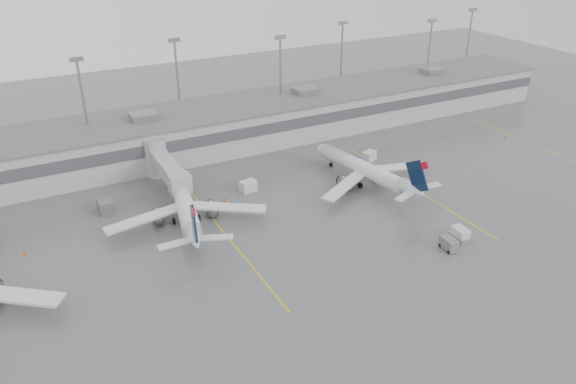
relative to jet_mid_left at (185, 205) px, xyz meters
name	(u,v)px	position (x,y,z in m)	size (l,w,h in m)	color
ground	(424,290)	(21.36, -31.40, -2.82)	(260.00, 260.00, 0.00)	#57575A
terminal	(242,122)	(21.35, 26.58, 1.36)	(152.00, 17.00, 9.45)	#ABABA6
light_masts	(230,78)	(21.36, 32.35, 9.21)	(142.40, 8.00, 20.60)	gray
jet_bridge_right	(163,164)	(0.86, 14.32, 1.05)	(4.00, 17.20, 7.00)	gray
stand_markings	(327,210)	(21.36, -7.40, -2.81)	(105.25, 40.00, 0.01)	#DABD0C
jet_mid_left	(185,205)	(0.00, 0.00, 0.00)	(24.52, 27.75, 9.06)	silver
jet_mid_right	(367,170)	(32.47, -2.36, -0.07)	(24.02, 27.14, 8.83)	silver
baggage_tug	(460,235)	(33.85, -24.34, -2.04)	(2.20, 3.21, 1.99)	silver
baggage_cart	(449,244)	(30.65, -25.54, -1.89)	(1.76, 2.85, 1.77)	slate
gse_uld_b	(248,186)	(12.83, 4.80, -1.86)	(2.70, 1.80, 1.91)	silver
gse_uld_c	(369,156)	(38.98, 5.93, -1.90)	(2.60, 1.73, 1.84)	silver
gse_loader	(105,206)	(-10.53, 8.76, -1.75)	(2.13, 3.41, 2.13)	slate
cone_a	(24,253)	(-23.37, 1.14, -2.45)	(0.47, 0.47, 0.74)	#F64E05
cone_b	(225,199)	(7.77, 3.23, -2.48)	(0.43, 0.43, 0.68)	#F64E05
cone_c	(337,182)	(27.97, 0.04, -2.42)	(0.50, 0.50, 0.80)	#F64E05
cone_d	(505,137)	(71.26, 2.01, -2.44)	(0.48, 0.48, 0.76)	#F64E05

